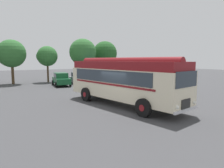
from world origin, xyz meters
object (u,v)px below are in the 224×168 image
(car_mid_left, at_px, (80,78))
(box_van, at_px, (102,74))
(vintage_bus, at_px, (123,79))
(car_near_left, at_px, (61,79))

(car_mid_left, distance_m, box_van, 3.22)
(vintage_bus, distance_m, car_mid_left, 13.67)
(vintage_bus, relative_size, car_mid_left, 2.37)
(car_near_left, height_order, car_mid_left, same)
(vintage_bus, bearing_deg, car_mid_left, 80.94)
(vintage_bus, distance_m, car_near_left, 13.42)
(car_mid_left, bearing_deg, vintage_bus, -99.06)
(car_near_left, height_order, box_van, box_van)
(car_mid_left, bearing_deg, car_near_left, -178.11)
(box_van, bearing_deg, vintage_bus, -112.17)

